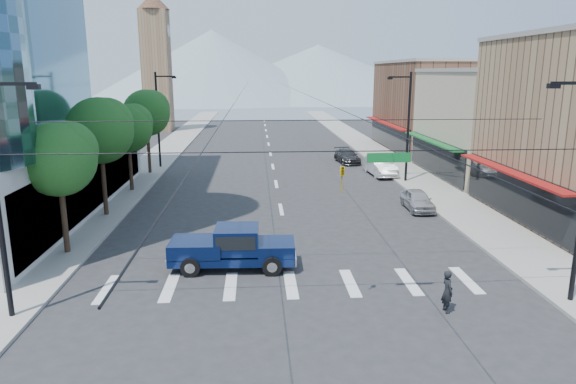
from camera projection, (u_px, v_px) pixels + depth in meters
name	position (u px, v px, depth m)	size (l,w,h in m)	color
ground	(298.00, 299.00, 20.78)	(160.00, 160.00, 0.00)	#28282B
sidewalk_left	(166.00, 152.00, 58.90)	(4.00, 120.00, 0.15)	gray
sidewalk_right	(372.00, 150.00, 60.37)	(4.00, 120.00, 0.15)	gray
shop_mid	(506.00, 125.00, 44.30)	(12.00, 14.00, 9.00)	tan
shop_far	(441.00, 107.00, 59.74)	(12.00, 18.00, 10.00)	brown
clock_tower	(156.00, 61.00, 77.58)	(4.80, 4.80, 20.40)	#8C6B4C
mountain_left	(213.00, 65.00, 163.10)	(80.00, 80.00, 22.00)	gray
mountain_right	(318.00, 72.00, 175.42)	(90.00, 90.00, 18.00)	gray
tree_near	(61.00, 156.00, 24.89)	(3.65, 3.64, 6.71)	black
tree_midnear	(102.00, 129.00, 31.55)	(4.09, 4.09, 7.52)	black
tree_midfar	(130.00, 127.00, 38.49)	(3.65, 3.64, 6.71)	black
tree_far	(148.00, 112.00, 45.16)	(4.09, 4.09, 7.52)	black
signal_rig	(306.00, 194.00, 18.76)	(21.80, 0.20, 9.00)	black
lamp_pole_nw	(159.00, 116.00, 48.15)	(2.00, 0.25, 9.00)	black
lamp_pole_ne	(407.00, 123.00, 41.69)	(2.00, 0.25, 9.00)	black
pickup_truck	(232.00, 247.00, 23.91)	(5.95, 2.44, 1.99)	#071439
pedestrian	(447.00, 291.00, 19.54)	(0.61, 0.40, 1.67)	black
parked_car_near	(417.00, 200.00, 34.18)	(1.59, 3.96, 1.35)	#A8A8AC
parked_car_mid	(380.00, 166.00, 45.61)	(1.81, 5.18, 1.71)	silver
parked_car_far	(347.00, 156.00, 51.96)	(1.89, 4.64, 1.35)	#2F2E31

